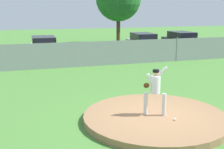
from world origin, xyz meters
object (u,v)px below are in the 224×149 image
Objects in this scene: pitcher_youth at (155,87)px; traffic_cone_orange at (115,53)px; parked_car_charcoal at (181,41)px; parked_car_silver at (143,43)px; baseball at (175,119)px; parked_car_white at (44,48)px.

traffic_cone_orange is at bearing 77.21° from pitcher_youth.
pitcher_youth reaches higher than parked_car_charcoal.
parked_car_silver is 7.89× the size of traffic_cone_orange.
traffic_cone_orange is (2.67, 14.23, -0.00)m from baseball.
baseball is 16.31m from parked_car_silver.
parked_car_silver reaches higher than baseball.
traffic_cone_orange is at bearing 79.37° from baseball.
baseball is 0.02× the size of parked_car_charcoal.
baseball is at bearing -109.87° from parked_car_silver.
parked_car_white reaches higher than traffic_cone_orange.
pitcher_youth is 14.53m from parked_car_white.
pitcher_youth is 17.90m from parked_car_charcoal.
parked_car_charcoal reaches higher than traffic_cone_orange.
parked_car_white is at bearing 100.55° from baseball.
parked_car_white is at bearing 99.44° from pitcher_youth.
pitcher_youth reaches higher than parked_car_silver.
parked_car_white is 5.54m from traffic_cone_orange.
parked_car_charcoal is 12.22m from parked_car_white.
parked_car_charcoal reaches higher than parked_car_white.
baseball is 0.02× the size of parked_car_silver.
pitcher_youth is at bearing 121.65° from baseball.
parked_car_charcoal is at bearing 56.70° from pitcher_youth.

